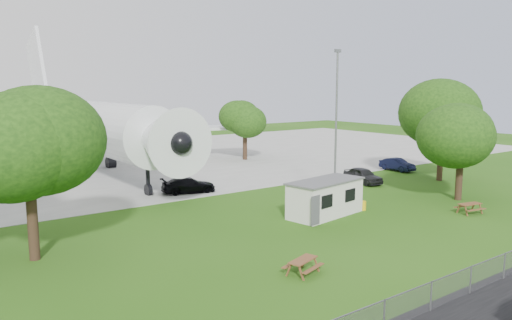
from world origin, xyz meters
TOP-DOWN VIEW (x-y plane):
  - ground at (0.00, 0.00)m, footprint 160.00×160.00m
  - concrete_apron at (0.00, 38.00)m, footprint 120.00×46.00m
  - airliner at (-2.00, 35.86)m, footprint 46.36×47.73m
  - site_cabin at (5.55, 4.50)m, footprint 6.92×3.63m
  - picnic_west at (-3.49, -3.17)m, footprint 2.17×1.97m
  - picnic_east at (14.55, -1.49)m, footprint 2.05×1.82m
  - fence at (0.00, -9.50)m, footprint 58.00×0.04m
  - lamp_mast at (8.20, 6.20)m, footprint 0.16×0.16m
  - tree_west_small at (-13.82, 7.07)m, footprint 7.81×7.81m
  - tree_east_front at (18.04, 1.60)m, footprint 6.62×6.62m
  - tree_east_back at (24.43, 7.59)m, footprint 8.41×8.41m
  - tree_far_apron at (17.02, 30.93)m, footprint 5.24×5.24m
  - car_ne_hatch at (17.09, 11.15)m, footprint 2.40×4.65m
  - car_ne_sedan at (25.80, 13.84)m, footprint 1.63×4.23m
  - car_apron_van at (1.28, 17.30)m, footprint 5.09×3.06m

SIDE VIEW (x-z plane):
  - ground at x=0.00m, z-range 0.00..0.00m
  - picnic_west at x=-3.49m, z-range -0.38..0.38m
  - picnic_east at x=14.55m, z-range -0.38..0.38m
  - fence at x=0.00m, z-range -0.65..0.65m
  - concrete_apron at x=0.00m, z-range 0.00..0.03m
  - car_ne_sedan at x=25.80m, z-range 0.00..1.37m
  - car_apron_van at x=1.28m, z-range 0.00..1.38m
  - car_ne_hatch at x=17.09m, z-range 0.00..1.51m
  - site_cabin at x=5.55m, z-range 0.00..2.62m
  - tree_east_front at x=18.04m, z-range 0.85..9.20m
  - tree_far_apron at x=17.02m, z-range 1.31..9.22m
  - airliner at x=-2.00m, z-range -3.57..14.11m
  - tree_west_small at x=-13.82m, z-range 0.96..10.71m
  - lamp_mast at x=8.20m, z-range 0.00..12.00m
  - tree_east_back at x=24.43m, z-range 1.14..11.83m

